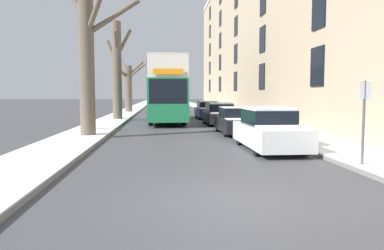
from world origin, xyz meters
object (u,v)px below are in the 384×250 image
Objects in this scene: bare_tree_left_2 at (129,85)px; parked_car_0 at (269,130)px; bare_tree_left_1 at (117,69)px; pedestrian_left_sidewalk at (85,114)px; street_sign_post at (364,119)px; parked_car_2 at (219,115)px; bare_tree_left_0 at (89,48)px; double_decker_bus at (166,87)px; oncoming_van at (156,101)px; parked_car_1 at (238,121)px; parked_car_3 at (207,110)px.

parked_car_0 is (7.24, -27.65, -2.26)m from bare_tree_left_2.
bare_tree_left_1 reaches higher than pedestrian_left_sidewalk.
bare_tree_left_1 is at bearing 113.65° from street_sign_post.
parked_car_2 is at bearing 90.00° from parked_car_0.
bare_tree_left_0 is 10.92m from double_decker_bus.
bare_tree_left_1 is 1.68× the size of parked_car_2.
parked_car_0 is 4.09m from street_sign_post.
parked_car_2 is 0.84× the size of oncoming_van.
double_decker_bus is 18.85m from street_sign_post.
pedestrian_left_sidewalk is (-0.77, 2.72, -3.09)m from bare_tree_left_0.
bare_tree_left_2 is at bearing 104.68° from parked_car_0.
parked_car_0 is at bearing -65.41° from bare_tree_left_1.
oncoming_van is (-4.29, 27.86, 0.57)m from parked_car_0.
parked_car_1 is 22.88m from oncoming_van.
bare_tree_left_2 reaches higher than parked_car_2.
pedestrian_left_sidewalk is 14.10m from street_sign_post.
bare_tree_left_1 is 12.26m from bare_tree_left_2.
parked_car_0 is at bearing 109.70° from street_sign_post.
double_decker_bus is 2.23× the size of oncoming_van.
oncoming_van is at bearing 98.76° from parked_car_0.
bare_tree_left_0 is 1.64× the size of oncoming_van.
pedestrian_left_sidewalk is (-0.72, -8.51, -2.92)m from bare_tree_left_1.
parked_car_0 reaches higher than parked_car_3.
bare_tree_left_0 is 1.16× the size of bare_tree_left_1.
double_decker_bus is 2.60× the size of parked_car_0.
double_decker_bus is 5.00× the size of street_sign_post.
bare_tree_left_1 is at bearing 90.25° from bare_tree_left_0.
bare_tree_left_1 is at bearing 125.13° from parked_car_1.
parked_car_3 is at bearing 93.62° from street_sign_post.
bare_tree_left_0 reaches higher than oncoming_van.
bare_tree_left_0 is 5.01× the size of pedestrian_left_sidewalk.
parked_car_0 reaches higher than parked_car_1.
bare_tree_left_2 is at bearing 105.30° from street_sign_post.
parked_car_1 is at bearing -79.18° from oncoming_van.
bare_tree_left_0 reaches higher than pedestrian_left_sidewalk.
parked_car_2 reaches higher than parked_car_1.
bare_tree_left_1 reaches higher than parked_car_2.
street_sign_post is at bearing -70.30° from parked_car_0.
parked_car_0 is at bearing -30.90° from bare_tree_left_0.
bare_tree_left_1 is 8.79m from parked_car_2.
bare_tree_left_0 is 11.24m from bare_tree_left_1.
parked_car_3 is at bearing 90.00° from parked_car_1.
parked_car_3 is (7.01, 13.52, -3.35)m from bare_tree_left_0.
parked_car_3 is at bearing 44.30° from double_decker_bus.
pedestrian_left_sidewalk is at bearing -94.81° from bare_tree_left_1.
bare_tree_left_0 is at bearing -96.56° from oncoming_van.
bare_tree_left_0 reaches higher than parked_car_1.
parked_car_3 is at bearing 17.95° from bare_tree_left_1.
parked_car_1 is at bearing -156.84° from pedestrian_left_sidewalk.
bare_tree_left_1 reaches higher than street_sign_post.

